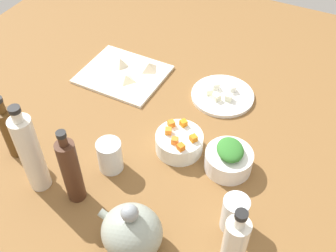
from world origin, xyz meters
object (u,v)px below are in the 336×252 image
object	(u,v)px
bottle_1	(11,131)
drinking_glass_0	(234,214)
drinking_glass_1	(110,156)
plate_tofu	(222,96)
cutting_board	(123,74)
bowl_carrots	(179,142)
teapot	(132,232)
bowl_greens	(228,161)
bottle_3	(31,153)
bottle_0	(71,171)

from	to	relation	value
bottle_1	drinking_glass_0	xyz separation A→B (cm)	(-63.82, -5.02, -3.51)
drinking_glass_1	plate_tofu	bearing A→B (deg)	-112.26
drinking_glass_0	cutting_board	bearing A→B (deg)	-35.39
bowl_carrots	cutting_board	bearing A→B (deg)	-34.48
plate_tofu	drinking_glass_0	xyz separation A→B (cm)	(-19.64, 43.97, 4.52)
teapot	bottle_1	bearing A→B (deg)	-13.59
plate_tofu	bowl_greens	xyz separation A→B (cm)	(-12.09, 27.28, 2.38)
bottle_3	bowl_greens	bearing A→B (deg)	-147.23
bottle_1	drinking_glass_0	bearing A→B (deg)	-175.50
bowl_greens	teapot	distance (cm)	34.70
teapot	bottle_1	size ratio (longest dim) A/B	0.78
bowl_greens	bowl_carrots	size ratio (longest dim) A/B	0.96
bowl_carrots	bottle_0	size ratio (longest dim) A/B	0.57
bottle_1	bottle_0	bearing A→B (deg)	168.61
bottle_0	teapot	bearing A→B (deg)	163.84
bowl_greens	bowl_carrots	distance (cm)	15.09
bowl_carrots	drinking_glass_1	distance (cm)	20.31
cutting_board	bowl_carrots	distance (cm)	39.27
drinking_glass_0	teapot	bearing A→B (deg)	39.47
bowl_greens	drinking_glass_1	world-z (taller)	drinking_glass_1
bottle_0	bowl_carrots	bearing A→B (deg)	-122.29
cutting_board	plate_tofu	bearing A→B (deg)	-172.07
bowl_carrots	bottle_0	distance (cm)	32.60
bottle_0	bottle_3	distance (cm)	11.29
bowl_carrots	bottle_3	xyz separation A→B (cm)	(27.98, 27.89, 9.70)
bottle_0	plate_tofu	bearing A→B (deg)	-110.29
bowl_carrots	bottle_0	bearing A→B (deg)	57.71
cutting_board	bottle_0	distance (cm)	52.29
teapot	bowl_greens	bearing A→B (deg)	-109.71
bowl_carrots	teapot	size ratio (longest dim) A/B	0.85
plate_tofu	drinking_glass_0	bearing A→B (deg)	114.07
bottle_1	drinking_glass_1	xyz separation A→B (cm)	(-27.13, -7.35, -3.82)
bottle_0	drinking_glass_0	world-z (taller)	bottle_0
teapot	drinking_glass_1	bearing A→B (deg)	-46.03
bottle_3	teapot	bearing A→B (deg)	171.37
bottle_3	drinking_glass_0	bearing A→B (deg)	-167.70
bowl_greens	bottle_1	world-z (taller)	bottle_1
bottle_1	bottle_3	world-z (taller)	bottle_3
bowl_greens	bowl_carrots	world-z (taller)	bowl_greens
bowl_greens	teapot	bearing A→B (deg)	70.29
plate_tofu	drinking_glass_1	bearing A→B (deg)	67.74
bowl_carrots	drinking_glass_0	bearing A→B (deg)	143.35
bowl_greens	bowl_carrots	bearing A→B (deg)	-0.62
bowl_carrots	drinking_glass_1	bearing A→B (deg)	45.96
bowl_greens	teapot	size ratio (longest dim) A/B	0.81
bowl_carrots	teapot	distance (cm)	33.05
bowl_greens	bottle_0	distance (cm)	42.29
bottle_3	drinking_glass_1	size ratio (longest dim) A/B	2.92
plate_tofu	bottle_3	size ratio (longest dim) A/B	0.74
cutting_board	bowl_greens	distance (cm)	52.47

